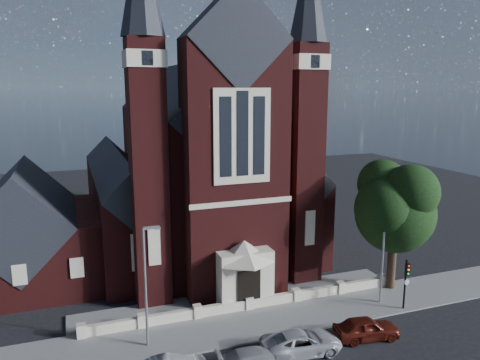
% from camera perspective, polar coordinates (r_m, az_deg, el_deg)
% --- Properties ---
extents(ground, '(120.00, 120.00, 0.00)m').
position_cam_1_polar(ground, '(44.02, -3.01, -10.83)').
color(ground, black).
rests_on(ground, ground).
extents(pavement_strip, '(60.00, 5.00, 0.12)m').
position_cam_1_polar(pavement_strip, '(35.06, 2.31, -16.92)').
color(pavement_strip, slate).
rests_on(pavement_strip, ground).
extents(forecourt_paving, '(26.00, 3.00, 0.14)m').
position_cam_1_polar(forecourt_paving, '(38.38, -0.04, -14.28)').
color(forecourt_paving, slate).
rests_on(forecourt_paving, ground).
extents(forecourt_wall, '(24.00, 0.40, 0.90)m').
position_cam_1_polar(forecourt_wall, '(36.70, 1.07, -15.54)').
color(forecourt_wall, beige).
rests_on(forecourt_wall, ground).
extents(church, '(20.01, 34.90, 29.20)m').
position_cam_1_polar(church, '(49.16, -5.85, 1.42)').
color(church, '#451312').
rests_on(church, ground).
extents(parish_hall, '(12.00, 12.20, 10.24)m').
position_cam_1_polar(parish_hall, '(44.04, -24.75, -6.34)').
color(parish_hall, '#451312').
rests_on(parish_hall, ground).
extents(street_tree, '(6.40, 6.60, 10.70)m').
position_cam_1_polar(street_tree, '(39.70, 18.78, -3.33)').
color(street_tree, black).
rests_on(street_tree, ground).
extents(street_lamp_left, '(1.16, 0.22, 8.09)m').
position_cam_1_polar(street_lamp_left, '(30.72, -11.32, -11.87)').
color(street_lamp_left, gray).
rests_on(street_lamp_left, ground).
extents(street_lamp_right, '(1.16, 0.22, 8.09)m').
position_cam_1_polar(street_lamp_right, '(37.57, 17.18, -7.81)').
color(street_lamp_right, gray).
rests_on(street_lamp_right, ground).
extents(traffic_signal, '(0.28, 0.42, 4.00)m').
position_cam_1_polar(traffic_signal, '(37.67, 19.59, -11.19)').
color(traffic_signal, black).
rests_on(traffic_signal, ground).
extents(car_silver_b, '(4.92, 2.29, 1.39)m').
position_cam_1_polar(car_silver_b, '(29.62, 2.03, -21.12)').
color(car_silver_b, '#929398').
rests_on(car_silver_b, ground).
extents(car_white_suv, '(5.37, 2.78, 1.45)m').
position_cam_1_polar(car_white_suv, '(31.48, 7.51, -19.03)').
color(car_white_suv, silver).
rests_on(car_white_suv, ground).
extents(car_dark_red, '(4.68, 2.42, 1.52)m').
position_cam_1_polar(car_dark_red, '(33.76, 15.14, -17.04)').
color(car_dark_red, '#52160E').
rests_on(car_dark_red, ground).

